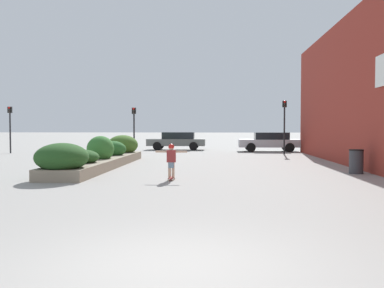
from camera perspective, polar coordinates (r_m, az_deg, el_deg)
name	(u,v)px	position (r m, az deg, el deg)	size (l,w,h in m)	color
ground_plane	(168,268)	(5.93, -3.16, -16.17)	(300.00, 300.00, 0.00)	gray
building_wall_right	(383,82)	(18.62, 24.10, 7.59)	(0.67, 30.43, 7.34)	maroon
planter_box	(100,155)	(20.42, -12.17, -1.46)	(1.87, 11.74, 1.47)	gray
skateboard	(171,178)	(15.19, -2.77, -4.59)	(0.21, 0.65, 0.09)	maroon
skateboarder	(171,157)	(15.12, -2.78, -1.77)	(1.12, 0.21, 1.20)	tan
trash_bin	(356,161)	(18.51, 21.05, -2.18)	(0.58, 0.58, 0.98)	#38383D
car_leftmost	(177,140)	(35.54, -2.02, 0.47)	(4.79, 1.84, 1.47)	slate
car_center_left	(270,141)	(33.60, 10.31, 0.36)	(4.67, 1.97, 1.48)	#BCBCC1
traffic_light_left	(134,122)	(31.12, -7.75, 2.93)	(0.28, 0.30, 3.29)	black
traffic_light_right	(284,118)	(30.28, 12.22, 3.39)	(0.28, 0.30, 3.71)	black
traffic_light_far_left	(10,121)	(33.61, -23.11, 2.79)	(0.28, 0.30, 3.37)	black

